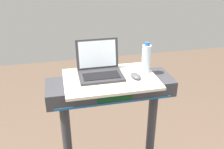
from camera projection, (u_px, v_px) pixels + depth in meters
desk_board at (110, 79)px, 1.77m from camera, size 0.65×0.44×0.02m
laptop at (100, 68)px, 1.79m from camera, size 0.31×0.26×0.24m
computer_mouse at (136, 76)px, 1.75m from camera, size 0.08×0.11×0.03m
water_bottle at (146, 58)px, 1.81m from camera, size 0.06×0.06×0.23m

